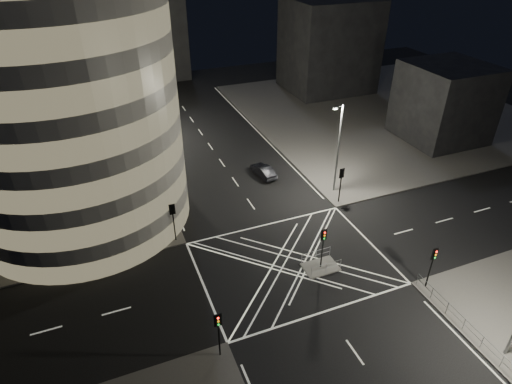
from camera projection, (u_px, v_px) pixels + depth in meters
name	position (u px, v px, depth m)	size (l,w,h in m)	color
ground	(292.00, 263.00, 37.61)	(120.00, 120.00, 0.00)	black
sidewalk_far_right	(382.00, 111.00, 67.92)	(42.00, 42.00, 0.15)	#53504D
central_island	(320.00, 267.00, 37.02)	(3.00, 2.00, 0.15)	slate
office_tower_curved	(5.00, 87.00, 39.09)	(30.00, 29.00, 27.20)	gray
office_block_rear	(13.00, 47.00, 57.78)	(24.00, 16.00, 22.00)	gray
building_right_far	(329.00, 45.00, 73.17)	(14.00, 12.00, 15.00)	black
building_right_near	(444.00, 102.00, 56.89)	(10.00, 10.00, 10.00)	black
building_far_end	(134.00, 30.00, 77.16)	(18.00, 8.00, 18.00)	black
tree_a	(147.00, 191.00, 38.90)	(4.89, 4.89, 7.34)	black
tree_b	(137.00, 163.00, 43.65)	(4.75, 4.75, 7.20)	black
tree_c	(129.00, 140.00, 48.43)	(4.31, 4.31, 6.82)	black
tree_d	(122.00, 116.00, 52.77)	(4.30, 4.30, 7.54)	black
tree_e	(117.00, 107.00, 57.98)	(4.19, 4.19, 6.54)	black
traffic_signal_fl	(173.00, 216.00, 38.64)	(0.55, 0.22, 4.00)	black
traffic_signal_nl	(218.00, 327.00, 27.95)	(0.55, 0.22, 4.00)	black
traffic_signal_fr	(341.00, 179.00, 44.18)	(0.55, 0.22, 4.00)	black
traffic_signal_nr	(433.00, 261.00, 33.48)	(0.55, 0.22, 4.00)	black
traffic_signal_island	(323.00, 241.00, 35.51)	(0.55, 0.22, 4.00)	black
street_lamp_left_near	(152.00, 166.00, 41.13)	(1.25, 0.25, 10.00)	slate
street_lamp_left_far	(127.00, 104.00, 55.28)	(1.25, 0.25, 10.00)	slate
street_lamp_right_far	(338.00, 146.00, 44.71)	(1.25, 0.25, 10.00)	slate
railing_near_right	(473.00, 333.00, 30.30)	(0.06, 11.70, 1.10)	slate
railing_island_south	(326.00, 268.00, 35.98)	(2.80, 0.06, 1.10)	slate
railing_island_north	(316.00, 255.00, 37.40)	(2.80, 0.06, 1.10)	slate
sedan	(263.00, 171.00, 50.22)	(1.43, 4.10, 1.35)	black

